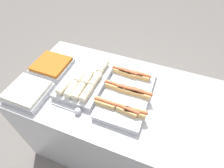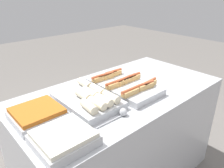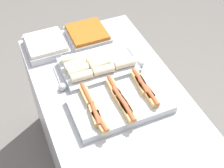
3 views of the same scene
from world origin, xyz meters
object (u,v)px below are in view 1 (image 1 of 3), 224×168
object	(u,v)px
serving_spoon_near	(76,111)
tray_wraps	(85,81)
serving_spoon_far	(105,62)
tray_hotdogs	(128,92)
tray_side_front	(28,92)
tray_side_back	(52,66)

from	to	relation	value
serving_spoon_near	tray_wraps	bearing A→B (deg)	103.14
tray_wraps	serving_spoon_far	bearing A→B (deg)	79.01
tray_wraps	tray_hotdogs	bearing A→B (deg)	3.26
tray_hotdogs	tray_side_front	distance (m)	0.72
tray_hotdogs	tray_wraps	distance (m)	0.34
tray_side_front	serving_spoon_far	world-z (taller)	tray_side_front
serving_spoon_near	tray_side_back	bearing A→B (deg)	141.76
tray_hotdogs	tray_side_back	bearing A→B (deg)	176.48
tray_hotdogs	tray_side_back	distance (m)	0.67
tray_wraps	tray_side_front	size ratio (longest dim) A/B	1.63
serving_spoon_far	tray_hotdogs	bearing A→B (deg)	-42.53
serving_spoon_far	tray_side_back	bearing A→B (deg)	-150.64
tray_wraps	tray_side_front	xyz separation A→B (m)	(-0.33, -0.24, -0.00)
tray_hotdogs	tray_wraps	xyz separation A→B (m)	(-0.34, -0.02, 0.00)
tray_side_back	serving_spoon_far	xyz separation A→B (m)	(0.39, 0.22, -0.01)
serving_spoon_far	tray_side_front	bearing A→B (deg)	-126.82
tray_wraps	tray_side_front	distance (m)	0.41
tray_side_front	serving_spoon_near	xyz separation A→B (m)	(0.39, -0.01, -0.01)
serving_spoon_near	serving_spoon_far	bearing A→B (deg)	90.41
tray_wraps	tray_side_back	distance (m)	0.34
tray_side_front	serving_spoon_far	distance (m)	0.64
tray_hotdogs	tray_side_front	xyz separation A→B (m)	(-0.67, -0.26, -0.00)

